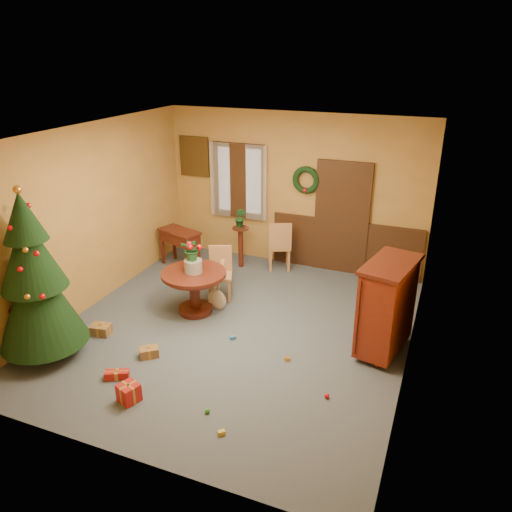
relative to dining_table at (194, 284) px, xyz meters
The scene contains 21 objects.
room_envelope 2.72m from the dining_table, 67.39° to the left, with size 5.50×5.50×5.50m.
dining_table is the anchor object (origin of this frame).
urn 0.31m from the dining_table, behind, with size 0.28×0.28×0.20m, color slate.
centerpiece_plant 0.60m from the dining_table, behind, with size 0.32×0.28×0.36m, color #1E4C23.
chair_near 0.66m from the dining_table, 77.26° to the left, with size 0.50×0.50×0.89m.
chair_far 2.18m from the dining_table, 71.17° to the left, with size 0.55×0.55×0.97m.
guitar 0.37m from the dining_table, 40.32° to the left, with size 0.32×0.15×0.76m, color beige, non-canonical shape.
plant_stand 1.92m from the dining_table, 91.07° to the left, with size 0.31×0.31×0.80m.
stand_plant 1.99m from the dining_table, 91.07° to the left, with size 0.21×0.17×0.39m, color #19471E.
christmas_tree 2.35m from the dining_table, 126.28° to the right, with size 1.17×1.17×2.41m.
writing_desk 1.89m from the dining_table, 126.71° to the left, with size 0.91×0.65×0.73m.
sideboard 2.97m from the dining_table, ahead, with size 0.76×1.15×1.35m.
gift_a 1.55m from the dining_table, 130.89° to the right, with size 0.32×0.26×0.16m.
gift_b 2.29m from the dining_table, 82.31° to the right, with size 0.29×0.29×0.23m.
gift_c 1.42m from the dining_table, 89.73° to the right, with size 0.30×0.29×0.14m.
gift_d 1.98m from the dining_table, 93.17° to the right, with size 0.33×0.25×0.11m.
toy_a 1.14m from the dining_table, 30.46° to the right, with size 0.08×0.05×0.05m, color #296AB5.
toy_b 2.49m from the dining_table, 58.55° to the right, with size 0.06×0.06×0.06m, color #247F22.
toy_c 2.86m from the dining_table, 55.98° to the right, with size 0.08×0.05×0.05m, color gold.
toy_d 2.86m from the dining_table, 27.51° to the right, with size 0.06×0.06×0.06m, color red.
toy_e 2.01m from the dining_table, 22.25° to the right, with size 0.08×0.05×0.05m, color orange.
Camera 1 is at (2.73, -5.93, 3.96)m, focal length 35.00 mm.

